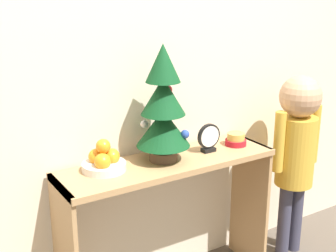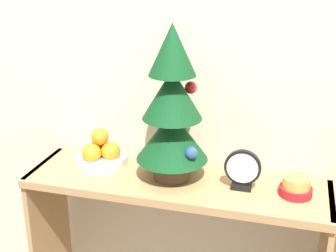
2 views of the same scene
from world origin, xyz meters
name	(u,v)px [view 2 (image 2 of 2)]	position (x,y,z in m)	size (l,w,h in m)	color
back_wall	(191,34)	(0.00, 0.37, 1.25)	(7.00, 0.05, 2.50)	beige
console_table	(176,221)	(0.00, 0.16, 0.57)	(1.12, 0.33, 0.75)	tan
mini_tree	(172,109)	(-0.02, 0.18, 1.02)	(0.26, 0.26, 0.57)	#4C3828
fruit_bowl	(101,154)	(-0.32, 0.22, 0.79)	(0.21, 0.21, 0.15)	silver
singing_bowl	(296,187)	(0.43, 0.17, 0.78)	(0.11, 0.11, 0.07)	#AD1923
desk_clock	(242,170)	(0.24, 0.16, 0.82)	(0.13, 0.04, 0.15)	black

